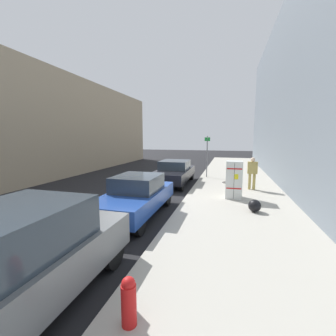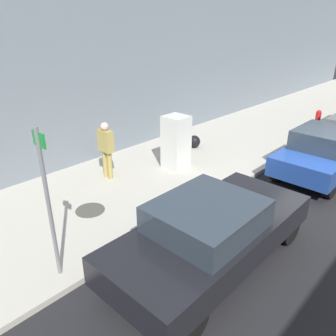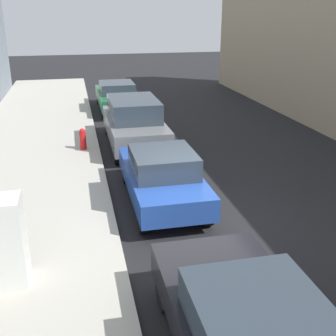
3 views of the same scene
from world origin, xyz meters
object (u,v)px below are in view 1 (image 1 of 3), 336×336
(trash_bag, at_px, (255,206))
(parked_sedan_dark, at_px, (174,172))
(discarded_refrigerator, at_px, (234,180))
(fire_hydrant, at_px, (129,301))
(parked_hatchback_blue, at_px, (136,196))
(pedestrian_walking_far, at_px, (252,171))
(street_sign_post, at_px, (207,154))
(parked_suv_gray, at_px, (3,268))

(trash_bag, height_order, parked_sedan_dark, parked_sedan_dark)
(discarded_refrigerator, height_order, trash_bag, discarded_refrigerator)
(fire_hydrant, xyz_separation_m, trash_bag, (-2.26, -5.72, -0.16))
(discarded_refrigerator, height_order, parked_hatchback_blue, discarded_refrigerator)
(fire_hydrant, distance_m, trash_bag, 6.15)
(fire_hydrant, bearing_deg, pedestrian_walking_far, -104.74)
(trash_bag, bearing_deg, street_sign_post, -70.65)
(fire_hydrant, height_order, parked_suv_gray, parked_suv_gray)
(trash_bag, xyz_separation_m, parked_sedan_dark, (4.11, -4.58, 0.38))
(street_sign_post, bearing_deg, trash_bag, 109.35)
(discarded_refrigerator, distance_m, trash_bag, 2.01)
(street_sign_post, xyz_separation_m, fire_hydrant, (-0.12, 12.49, -1.15))
(street_sign_post, xyz_separation_m, pedestrian_walking_far, (-2.60, 3.07, -0.57))
(parked_suv_gray, bearing_deg, pedestrian_walking_far, -113.95)
(discarded_refrigerator, relative_size, street_sign_post, 0.60)
(parked_suv_gray, bearing_deg, parked_sedan_dark, -90.00)
(discarded_refrigerator, distance_m, parked_suv_gray, 8.54)
(pedestrian_walking_far, xyz_separation_m, parked_suv_gray, (4.33, 9.75, -0.18))
(discarded_refrigerator, relative_size, parked_sedan_dark, 0.37)
(street_sign_post, height_order, fire_hydrant, street_sign_post)
(parked_sedan_dark, distance_m, parked_suv_gray, 10.63)
(discarded_refrigerator, bearing_deg, pedestrian_walking_far, -116.02)
(street_sign_post, relative_size, parked_suv_gray, 0.59)
(discarded_refrigerator, height_order, parked_sedan_dark, discarded_refrigerator)
(street_sign_post, bearing_deg, parked_sedan_dark, 51.69)
(parked_sedan_dark, bearing_deg, street_sign_post, -128.31)
(fire_hydrant, relative_size, parked_hatchback_blue, 0.18)
(discarded_refrigerator, relative_size, fire_hydrant, 2.22)
(trash_bag, relative_size, parked_sedan_dark, 0.10)
(trash_bag, bearing_deg, fire_hydrant, 68.48)
(discarded_refrigerator, height_order, parked_suv_gray, discarded_refrigerator)
(trash_bag, height_order, parked_hatchback_blue, parked_hatchback_blue)
(street_sign_post, relative_size, parked_sedan_dark, 0.62)
(street_sign_post, distance_m, parked_hatchback_blue, 8.16)
(parked_hatchback_blue, bearing_deg, trash_bag, -164.39)
(fire_hydrant, relative_size, parked_suv_gray, 0.16)
(street_sign_post, relative_size, parked_hatchback_blue, 0.67)
(pedestrian_walking_far, bearing_deg, trash_bag, -15.50)
(parked_suv_gray, bearing_deg, parked_hatchback_blue, -90.00)
(discarded_refrigerator, bearing_deg, parked_suv_gray, 66.56)
(fire_hydrant, height_order, pedestrian_walking_far, pedestrian_walking_far)
(parked_sedan_dark, bearing_deg, parked_suv_gray, 90.00)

